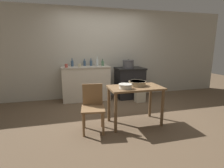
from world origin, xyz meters
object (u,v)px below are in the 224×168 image
bottle_far_left (91,63)px  cup_mid_right (66,66)px  flour_sack (140,96)px  stock_pot (128,64)px  bottle_mid_left (103,63)px  bottle_left (85,63)px  work_table (135,93)px  mixing_bowl_large (137,83)px  chair (93,106)px  stove (130,83)px  bottle_center_left (72,63)px  cup_center_right (80,65)px  mixing_bowl_small (125,86)px  bottle_center (97,62)px

bottle_far_left → cup_mid_right: bearing=-157.8°
flour_sack → stock_pot: (-0.19, 0.44, 0.83)m
bottle_mid_left → flour_sack: bearing=-37.7°
stock_pot → bottle_left: bottle_left is taller
work_table → cup_mid_right: cup_mid_right is taller
flour_sack → mixing_bowl_large: (-0.60, -1.18, 0.62)m
flour_sack → chair: bearing=-138.9°
stock_pot → cup_mid_right: size_ratio=3.49×
bottle_left → stove: bearing=-11.1°
work_table → bottle_mid_left: size_ratio=5.42×
bottle_far_left → bottle_center_left: size_ratio=0.93×
stock_pot → bottle_left: bearing=164.5°
cup_mid_right → bottle_mid_left: bearing=12.6°
stove → stock_pot: 0.57m
stock_pot → cup_center_right: 1.36m
mixing_bowl_small → bottle_far_left: (-0.31, 2.08, 0.24)m
flour_sack → bottle_center_left: size_ratio=1.53×
mixing_bowl_small → cup_mid_right: cup_mid_right is taller
bottle_center → bottle_left: bearing=157.3°
chair → cup_center_right: 1.84m
bottle_far_left → cup_center_right: (-0.35, -0.27, -0.04)m
chair → bottle_mid_left: (0.60, 1.98, 0.57)m
stock_pot → mixing_bowl_small: (-0.71, -1.79, -0.21)m
stock_pot → mixing_bowl_large: size_ratio=0.96×
cup_mid_right → mixing_bowl_small: bearing=-61.1°
flour_sack → cup_center_right: 1.82m
stove → bottle_left: (-1.28, 0.25, 0.58)m
mixing_bowl_small → bottle_left: (-0.49, 2.12, 0.23)m
flour_sack → bottle_far_left: 1.65m
work_table → chair: 0.83m
flour_sack → mixing_bowl_small: (-0.90, -1.35, 0.62)m
bottle_mid_left → cup_center_right: size_ratio=2.09×
stove → flour_sack: 0.60m
work_table → cup_center_right: bearing=117.3°
mixing_bowl_small → work_table: bearing=23.0°
chair → bottle_left: bottle_left is taller
mixing_bowl_small → cup_mid_right: (-0.99, 1.80, 0.20)m
cup_center_right → bottle_far_left: bearing=38.5°
work_table → mixing_bowl_large: bearing=44.5°
stock_pot → bottle_center_left: bottle_center_left is taller
work_table → cup_mid_right: size_ratio=10.84×
stock_pot → chair: bearing=-126.7°
bottle_left → cup_center_right: bearing=-117.9°
work_table → bottle_mid_left: (-0.21, 1.93, 0.41)m
flour_sack → cup_center_right: (-1.55, 0.46, 0.82)m
bottle_center → stock_pot: bearing=-12.4°
bottle_center_left → bottle_far_left: bearing=4.3°
flour_sack → bottle_mid_left: (-0.88, 0.68, 0.85)m
stock_pot → mixing_bowl_large: bearing=-104.2°
bottle_mid_left → bottle_center: bearing=-163.0°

